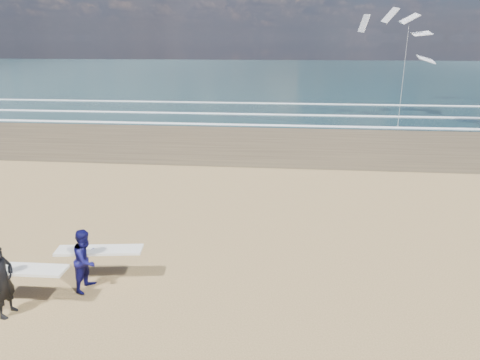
# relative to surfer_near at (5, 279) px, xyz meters

# --- Properties ---
(ocean) EXTENTS (220.00, 100.00, 0.02)m
(ocean) POSITION_rel_surfer_near_xyz_m (20.38, 72.36, -0.89)
(ocean) COLOR #183135
(ocean) RESTS_ON ground
(foam_breakers) EXTENTS (220.00, 11.70, 0.05)m
(foam_breakers) POSITION_rel_surfer_near_xyz_m (20.38, 28.46, -0.85)
(foam_breakers) COLOR white
(foam_breakers) RESTS_ON ground
(surfer_near) EXTENTS (2.21, 0.97, 1.76)m
(surfer_near) POSITION_rel_surfer_near_xyz_m (0.00, 0.00, 0.00)
(surfer_near) COLOR black
(surfer_near) RESTS_ON ground
(surfer_far) EXTENTS (2.25, 1.20, 1.64)m
(surfer_far) POSITION_rel_surfer_near_xyz_m (1.39, 1.24, -0.07)
(surfer_far) COLOR #0E0D4A
(surfer_far) RESTS_ON ground
(kite_1) EXTENTS (6.65, 4.83, 8.83)m
(kite_1) POSITION_rel_surfer_near_xyz_m (15.20, 26.28, 4.28)
(kite_1) COLOR slate
(kite_1) RESTS_ON ground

